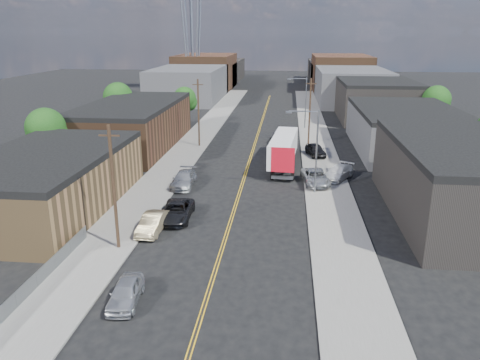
% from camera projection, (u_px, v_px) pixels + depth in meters
% --- Properties ---
extents(ground, '(260.00, 260.00, 0.00)m').
position_uv_depth(ground, '(260.00, 128.00, 83.92)').
color(ground, black).
rests_on(ground, ground).
extents(centerline, '(0.32, 120.00, 0.01)m').
position_uv_depth(centerline, '(254.00, 148.00, 69.69)').
color(centerline, gold).
rests_on(centerline, ground).
extents(sidewalk_left, '(5.00, 140.00, 0.15)m').
position_uv_depth(sidewalk_left, '(191.00, 146.00, 70.59)').
color(sidewalk_left, slate).
rests_on(sidewalk_left, ground).
extents(sidewalk_right, '(5.00, 140.00, 0.15)m').
position_uv_depth(sidewalk_right, '(318.00, 149.00, 68.76)').
color(sidewalk_right, slate).
rests_on(sidewalk_right, ground).
extents(warehouse_tan, '(12.00, 22.00, 5.60)m').
position_uv_depth(warehouse_tan, '(47.00, 181.00, 44.99)').
color(warehouse_tan, brown).
rests_on(warehouse_tan, ground).
extents(warehouse_brown, '(12.00, 26.00, 6.60)m').
position_uv_depth(warehouse_brown, '(133.00, 125.00, 69.49)').
color(warehouse_brown, '#452C1B').
rests_on(warehouse_brown, ground).
extents(industrial_right_a, '(14.00, 22.00, 7.10)m').
position_uv_depth(industrial_right_a, '(473.00, 180.00, 42.79)').
color(industrial_right_a, black).
rests_on(industrial_right_a, ground).
extents(industrial_right_b, '(14.00, 24.00, 6.10)m').
position_uv_depth(industrial_right_b, '(406.00, 129.00, 67.60)').
color(industrial_right_b, '#3B3B3E').
rests_on(industrial_right_b, ground).
extents(industrial_right_c, '(14.00, 22.00, 7.60)m').
position_uv_depth(industrial_right_c, '(375.00, 99.00, 92.02)').
color(industrial_right_c, black).
rests_on(industrial_right_c, ground).
extents(skyline_left_a, '(16.00, 30.00, 8.00)m').
position_uv_depth(skyline_left_a, '(189.00, 84.00, 117.82)').
color(skyline_left_a, '#3B3B3E').
rests_on(skyline_left_a, ground).
extents(skyline_right_a, '(16.00, 30.00, 8.00)m').
position_uv_depth(skyline_right_a, '(351.00, 85.00, 113.96)').
color(skyline_right_a, '#3B3B3E').
rests_on(skyline_right_a, ground).
extents(skyline_left_b, '(16.00, 26.00, 10.00)m').
position_uv_depth(skyline_left_b, '(206.00, 72.00, 141.22)').
color(skyline_left_b, '#452C1B').
rests_on(skyline_left_b, ground).
extents(skyline_right_b, '(16.00, 26.00, 10.00)m').
position_uv_depth(skyline_right_b, '(340.00, 73.00, 137.36)').
color(skyline_right_b, '#452C1B').
rests_on(skyline_right_b, ground).
extents(skyline_left_c, '(16.00, 40.00, 7.00)m').
position_uv_depth(skyline_left_c, '(216.00, 71.00, 160.64)').
color(skyline_left_c, black).
rests_on(skyline_left_c, ground).
extents(skyline_right_c, '(16.00, 40.00, 7.00)m').
position_uv_depth(skyline_right_c, '(334.00, 72.00, 156.78)').
color(skyline_right_c, black).
rests_on(skyline_right_c, ground).
extents(streetlight_near, '(3.39, 0.25, 9.00)m').
position_uv_depth(streetlight_near, '(313.00, 145.00, 48.39)').
color(streetlight_near, gray).
rests_on(streetlight_near, ground).
extents(streetlight_far, '(3.39, 0.25, 9.00)m').
position_uv_depth(streetlight_far, '(304.00, 99.00, 81.57)').
color(streetlight_far, gray).
rests_on(streetlight_far, ground).
extents(utility_pole_left_near, '(1.60, 0.26, 10.00)m').
position_uv_depth(utility_pole_left_near, '(114.00, 188.00, 35.75)').
color(utility_pole_left_near, black).
rests_on(utility_pole_left_near, ground).
extents(utility_pole_left_far, '(1.60, 0.26, 10.00)m').
position_uv_depth(utility_pole_left_far, '(199.00, 113.00, 68.93)').
color(utility_pole_left_far, black).
rests_on(utility_pole_left_far, ground).
extents(utility_pole_right, '(1.60, 0.26, 10.00)m').
position_uv_depth(utility_pole_right, '(310.00, 111.00, 70.19)').
color(utility_pole_right, black).
rests_on(utility_pole_right, ground).
extents(chainlink_fence, '(0.05, 16.00, 1.22)m').
position_uv_depth(chainlink_fence, '(37.00, 280.00, 31.26)').
color(chainlink_fence, slate).
rests_on(chainlink_fence, ground).
extents(tree_left_near, '(4.85, 4.76, 7.91)m').
position_uv_depth(tree_left_near, '(47.00, 130.00, 56.22)').
color(tree_left_near, black).
rests_on(tree_left_near, ground).
extents(tree_left_mid, '(5.10, 5.04, 8.37)m').
position_uv_depth(tree_left_mid, '(119.00, 99.00, 79.83)').
color(tree_left_mid, black).
rests_on(tree_left_mid, ground).
extents(tree_left_far, '(4.35, 4.20, 6.97)m').
position_uv_depth(tree_left_far, '(185.00, 100.00, 85.78)').
color(tree_left_far, black).
rests_on(tree_left_far, ground).
extents(tree_right_far, '(4.85, 4.76, 7.91)m').
position_uv_depth(tree_right_far, '(437.00, 102.00, 79.45)').
color(tree_right_far, black).
rests_on(tree_right_far, ground).
extents(semi_truck, '(3.70, 15.79, 4.08)m').
position_uv_depth(semi_truck, '(284.00, 147.00, 60.30)').
color(semi_truck, silver).
rests_on(semi_truck, ground).
extents(car_left_a, '(2.09, 4.50, 1.49)m').
position_uv_depth(car_left_a, '(126.00, 293.00, 29.61)').
color(car_left_a, '#B8BABE').
rests_on(car_left_a, ground).
extents(car_left_b, '(1.86, 4.90, 1.60)m').
position_uv_depth(car_left_b, '(153.00, 223.00, 40.17)').
color(car_left_b, tan).
rests_on(car_left_b, ground).
extents(car_left_c, '(2.87, 5.86, 1.60)m').
position_uv_depth(car_left_c, '(177.00, 211.00, 42.91)').
color(car_left_c, black).
rests_on(car_left_c, ground).
extents(car_left_d, '(2.35, 5.67, 1.64)m').
position_uv_depth(car_left_d, '(184.00, 179.00, 52.05)').
color(car_left_d, '#A3A6A8').
rests_on(car_left_d, ground).
extents(car_right_lot_a, '(3.42, 6.04, 1.59)m').
position_uv_depth(car_right_lot_a, '(315.00, 177.00, 52.50)').
color(car_right_lot_a, '#A8AAAD').
rests_on(car_right_lot_a, sidewalk_right).
extents(car_right_lot_b, '(4.47, 5.66, 1.54)m').
position_uv_depth(car_right_lot_b, '(338.00, 172.00, 54.26)').
color(car_right_lot_b, silver).
rests_on(car_right_lot_b, sidewalk_right).
extents(car_right_lot_c, '(3.10, 5.15, 1.64)m').
position_uv_depth(car_right_lot_c, '(316.00, 150.00, 64.48)').
color(car_right_lot_c, black).
rests_on(car_right_lot_c, sidewalk_right).
extents(car_ahead_truck, '(3.12, 5.67, 1.50)m').
position_uv_depth(car_ahead_truck, '(280.00, 137.00, 73.30)').
color(car_ahead_truck, black).
rests_on(car_ahead_truck, ground).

